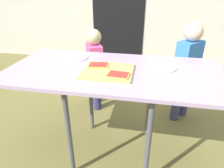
# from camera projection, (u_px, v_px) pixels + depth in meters

# --- Properties ---
(ground_plane) EXTENTS (16.00, 16.00, 0.00)m
(ground_plane) POSITION_uv_depth(u_px,v_px,m) (114.00, 151.00, 1.71)
(ground_plane) COLOR brown
(house_door) EXTENTS (0.90, 0.02, 2.00)m
(house_door) POSITION_uv_depth(u_px,v_px,m) (118.00, 5.00, 3.31)
(house_door) COLOR black
(house_door) RESTS_ON ground
(dining_table) EXTENTS (1.51, 0.72, 0.77)m
(dining_table) POSITION_uv_depth(u_px,v_px,m) (114.00, 77.00, 1.39)
(dining_table) COLOR #A58CAB
(dining_table) RESTS_ON ground
(cutting_board) EXTENTS (0.34, 0.31, 0.01)m
(cutting_board) POSITION_uv_depth(u_px,v_px,m) (108.00, 71.00, 1.32)
(cutting_board) COLOR tan
(cutting_board) RESTS_ON dining_table
(pizza_slice_far_left) EXTENTS (0.15, 0.12, 0.01)m
(pizza_slice_far_left) POSITION_uv_depth(u_px,v_px,m) (98.00, 65.00, 1.38)
(pizza_slice_far_left) COLOR gold
(pizza_slice_far_left) RESTS_ON cutting_board
(pizza_slice_near_right) EXTENTS (0.15, 0.12, 0.01)m
(pizza_slice_near_right) POSITION_uv_depth(u_px,v_px,m) (118.00, 75.00, 1.23)
(pizza_slice_near_right) COLOR gold
(pizza_slice_near_right) RESTS_ON cutting_board
(plate_white_right) EXTENTS (0.21, 0.21, 0.01)m
(plate_white_right) POSITION_uv_depth(u_px,v_px,m) (161.00, 67.00, 1.39)
(plate_white_right) COLOR white
(plate_white_right) RESTS_ON dining_table
(plate_white_left) EXTENTS (0.21, 0.21, 0.01)m
(plate_white_left) POSITION_uv_depth(u_px,v_px,m) (75.00, 57.00, 1.58)
(plate_white_left) COLOR white
(plate_white_left) RESTS_ON dining_table
(child_left) EXTENTS (0.23, 0.28, 0.90)m
(child_left) POSITION_uv_depth(u_px,v_px,m) (95.00, 66.00, 2.14)
(child_left) COLOR navy
(child_left) RESTS_ON ground
(child_right) EXTENTS (0.27, 0.27, 1.01)m
(child_right) POSITION_uv_depth(u_px,v_px,m) (187.00, 67.00, 1.91)
(child_right) COLOR #38385C
(child_right) RESTS_ON ground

